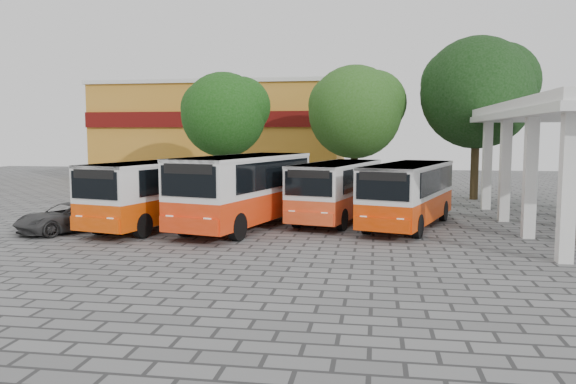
% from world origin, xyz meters
% --- Properties ---
extents(ground, '(90.00, 90.00, 0.00)m').
position_xyz_m(ground, '(0.00, 0.00, 0.00)').
color(ground, '#5C5C5C').
rests_on(ground, ground).
extents(shophouse_block, '(20.40, 10.40, 8.30)m').
position_xyz_m(shophouse_block, '(-11.00, 25.99, 4.16)').
color(shophouse_block, '#BC7D22').
rests_on(shophouse_block, ground).
extents(bus_far_left, '(4.26, 8.38, 2.87)m').
position_xyz_m(bus_far_left, '(-7.45, 2.15, 1.66)').
color(bus_far_left, '#DA4002').
rests_on(bus_far_left, ground).
extents(bus_centre_left, '(4.72, 9.16, 3.13)m').
position_xyz_m(bus_centre_left, '(-3.66, 2.46, 1.81)').
color(bus_centre_left, red).
rests_on(bus_centre_left, ground).
extents(bus_centre_right, '(4.06, 8.00, 2.74)m').
position_xyz_m(bus_centre_right, '(0.16, 4.97, 1.58)').
color(bus_centre_right, '#E7481A').
rests_on(bus_centre_right, ground).
extents(bus_far_right, '(4.54, 8.17, 2.77)m').
position_xyz_m(bus_far_right, '(3.35, 3.72, 1.60)').
color(bus_far_right, '#D93400').
rests_on(bus_far_right, ground).
extents(tree_left, '(5.50, 5.24, 7.88)m').
position_xyz_m(tree_left, '(-7.38, 12.94, 5.42)').
color(tree_left, black).
rests_on(tree_left, ground).
extents(tree_middle, '(6.22, 5.92, 8.42)m').
position_xyz_m(tree_middle, '(0.62, 15.17, 5.65)').
color(tree_middle, '#322615').
rests_on(tree_middle, ground).
extents(tree_right, '(7.21, 6.87, 10.03)m').
position_xyz_m(tree_right, '(8.09, 15.25, 6.81)').
color(tree_right, '#44351D').
rests_on(tree_right, ground).
extents(parked_car, '(3.90, 4.68, 1.19)m').
position_xyz_m(parked_car, '(-10.72, 0.40, 0.59)').
color(parked_car, '#2F2E2F').
rests_on(parked_car, ground).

